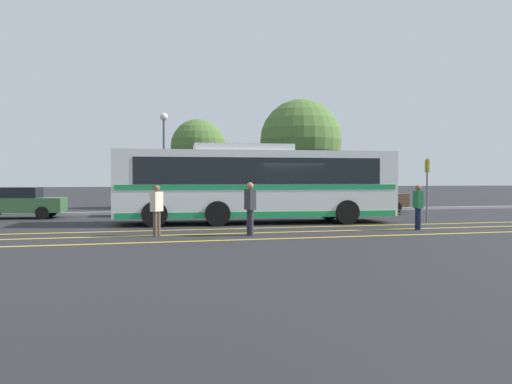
% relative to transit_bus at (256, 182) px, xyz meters
% --- Properties ---
extents(ground_plane, '(220.00, 220.00, 0.00)m').
position_rel_transit_bus_xyz_m(ground_plane, '(1.24, -0.37, -1.72)').
color(ground_plane, '#262628').
extents(lane_strip_0, '(31.58, 0.20, 0.01)m').
position_rel_transit_bus_xyz_m(lane_strip_0, '(0.01, -2.20, -1.72)').
color(lane_strip_0, gold).
rests_on(lane_strip_0, ground_plane).
extents(lane_strip_1, '(31.58, 0.20, 0.01)m').
position_rel_transit_bus_xyz_m(lane_strip_1, '(0.01, -3.81, -1.72)').
color(lane_strip_1, gold).
rests_on(lane_strip_1, ground_plane).
extents(lane_strip_2, '(31.58, 0.20, 0.01)m').
position_rel_transit_bus_xyz_m(lane_strip_2, '(0.01, -5.62, -1.72)').
color(lane_strip_2, gold).
rests_on(lane_strip_2, ground_plane).
extents(curb_strip, '(39.58, 0.36, 0.15)m').
position_rel_transit_bus_xyz_m(curb_strip, '(0.01, 6.73, -1.65)').
color(curb_strip, '#99999E').
rests_on(curb_strip, ground_plane).
extents(transit_bus, '(12.04, 3.51, 3.30)m').
position_rel_transit_bus_xyz_m(transit_bus, '(0.00, 0.00, 0.00)').
color(transit_bus, silver).
rests_on(transit_bus, ground_plane).
extents(parked_car_0, '(4.28, 2.03, 1.48)m').
position_rel_transit_bus_xyz_m(parked_car_0, '(-10.33, 5.09, -0.98)').
color(parked_car_0, '#335B33').
rests_on(parked_car_0, ground_plane).
extents(parked_car_1, '(4.38, 1.95, 1.48)m').
position_rel_transit_bus_xyz_m(parked_car_1, '(-3.79, 5.31, -0.98)').
color(parked_car_1, '#335B33').
rests_on(parked_car_1, ground_plane).
extents(parked_car_2, '(4.29, 2.13, 1.53)m').
position_rel_transit_bus_xyz_m(parked_car_2, '(2.50, 5.29, -0.96)').
color(parked_car_2, black).
rests_on(parked_car_2, ground_plane).
extents(parked_car_3, '(4.30, 1.88, 1.59)m').
position_rel_transit_bus_xyz_m(parked_car_3, '(7.76, 5.22, -0.93)').
color(parked_car_3, '#4C3823').
rests_on(parked_car_3, ground_plane).
extents(pedestrian_0, '(0.44, 0.46, 1.67)m').
position_rel_transit_bus_xyz_m(pedestrian_0, '(-4.30, -3.99, -0.78)').
color(pedestrian_0, brown).
rests_on(pedestrian_0, ground_plane).
extents(pedestrian_1, '(0.33, 0.46, 1.75)m').
position_rel_transit_bus_xyz_m(pedestrian_1, '(-1.31, -4.58, -0.72)').
color(pedestrian_1, '#2D2D33').
rests_on(pedestrian_1, ground_plane).
extents(pedestrian_2, '(0.26, 0.44, 1.64)m').
position_rel_transit_bus_xyz_m(pedestrian_2, '(5.10, -4.19, -0.79)').
color(pedestrian_2, '#191E38').
rests_on(pedestrian_2, ground_plane).
extents(bus_stop_sign, '(0.07, 0.40, 2.76)m').
position_rel_transit_bus_xyz_m(bus_stop_sign, '(7.35, -1.26, 0.01)').
color(bus_stop_sign, '#59595E').
rests_on(bus_stop_sign, ground_plane).
extents(street_lamp, '(0.43, 0.43, 5.55)m').
position_rel_transit_bus_xyz_m(street_lamp, '(-3.37, 7.72, 2.09)').
color(street_lamp, '#59595E').
rests_on(street_lamp, ground_plane).
extents(tree_0, '(5.01, 5.01, 6.77)m').
position_rel_transit_bus_xyz_m(tree_0, '(5.01, 8.73, 2.54)').
color(tree_0, '#513823').
rests_on(tree_0, ground_plane).
extents(tree_1, '(3.55, 3.55, 5.74)m').
position_rel_transit_bus_xyz_m(tree_1, '(-0.95, 11.72, 2.23)').
color(tree_1, '#513823').
rests_on(tree_1, ground_plane).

